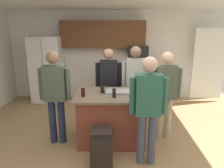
# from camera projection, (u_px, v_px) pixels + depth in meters

# --- Properties ---
(floor) EXTENTS (7.04, 7.04, 0.00)m
(floor) POSITION_uv_depth(u_px,v_px,m) (117.00, 143.00, 4.04)
(floor) COLOR tan
(floor) RESTS_ON ground
(back_wall) EXTENTS (6.40, 0.10, 2.60)m
(back_wall) POSITION_uv_depth(u_px,v_px,m) (117.00, 55.00, 6.41)
(back_wall) COLOR white
(back_wall) RESTS_ON ground
(french_door_window_panel) EXTENTS (0.90, 0.06, 2.00)m
(french_door_window_panel) POSITION_uv_depth(u_px,v_px,m) (208.00, 64.00, 6.03)
(french_door_window_panel) COLOR white
(french_door_window_panel) RESTS_ON ground
(cabinet_run_upper) EXTENTS (2.40, 0.38, 0.75)m
(cabinet_run_upper) POSITION_uv_depth(u_px,v_px,m) (103.00, 34.00, 6.06)
(cabinet_run_upper) COLOR brown
(cabinet_run_lower) EXTENTS (1.80, 0.63, 0.90)m
(cabinet_run_lower) POSITION_uv_depth(u_px,v_px,m) (137.00, 85.00, 6.31)
(cabinet_run_lower) COLOR brown
(cabinet_run_lower) RESTS_ON ground
(refrigerator) EXTENTS (0.86, 0.76, 1.88)m
(refrigerator) POSITION_uv_depth(u_px,v_px,m) (48.00, 69.00, 6.13)
(refrigerator) COLOR white
(refrigerator) RESTS_ON ground
(microwave_over_range) EXTENTS (0.56, 0.40, 0.32)m
(microwave_over_range) POSITION_uv_depth(u_px,v_px,m) (138.00, 51.00, 6.07)
(microwave_over_range) COLOR black
(kitchen_island) EXTENTS (1.34, 0.95, 0.94)m
(kitchen_island) POSITION_uv_depth(u_px,v_px,m) (112.00, 117.00, 4.01)
(kitchen_island) COLOR brown
(kitchen_island) RESTS_ON ground
(person_elder_center) EXTENTS (0.57, 0.22, 1.68)m
(person_elder_center) POSITION_uv_depth(u_px,v_px,m) (109.00, 81.00, 4.68)
(person_elder_center) COLOR #383842
(person_elder_center) RESTS_ON ground
(person_guest_by_door) EXTENTS (0.57, 0.23, 1.75)m
(person_guest_by_door) POSITION_uv_depth(u_px,v_px,m) (135.00, 81.00, 4.56)
(person_guest_by_door) COLOR #4C5166
(person_guest_by_door) RESTS_ON ground
(person_guest_right) EXTENTS (0.57, 0.23, 1.72)m
(person_guest_right) POSITION_uv_depth(u_px,v_px,m) (148.00, 104.00, 3.20)
(person_guest_right) COLOR #4C5166
(person_guest_right) RESTS_ON ground
(person_host_foreground) EXTENTS (0.57, 0.23, 1.74)m
(person_host_foreground) POSITION_uv_depth(u_px,v_px,m) (55.00, 91.00, 3.82)
(person_host_foreground) COLOR #232D4C
(person_host_foreground) RESTS_ON ground
(person_guest_left) EXTENTS (0.57, 0.22, 1.70)m
(person_guest_left) POSITION_uv_depth(u_px,v_px,m) (166.00, 90.00, 3.98)
(person_guest_left) COLOR tan
(person_guest_left) RESTS_ON ground
(glass_dark_ale) EXTENTS (0.07, 0.07, 0.15)m
(glass_dark_ale) POSITION_uv_depth(u_px,v_px,m) (83.00, 92.00, 3.73)
(glass_dark_ale) COLOR black
(glass_dark_ale) RESTS_ON kitchen_island
(glass_stout_tall) EXTENTS (0.08, 0.08, 0.15)m
(glass_stout_tall) POSITION_uv_depth(u_px,v_px,m) (102.00, 89.00, 3.93)
(glass_stout_tall) COLOR black
(glass_stout_tall) RESTS_ON kitchen_island
(glass_short_whisky) EXTENTS (0.06, 0.06, 0.16)m
(glass_short_whisky) POSITION_uv_depth(u_px,v_px,m) (114.00, 93.00, 3.68)
(glass_short_whisky) COLOR black
(glass_short_whisky) RESTS_ON kitchen_island
(serving_tray) EXTENTS (0.44, 0.30, 0.04)m
(serving_tray) POSITION_uv_depth(u_px,v_px,m) (118.00, 92.00, 3.94)
(serving_tray) COLOR #B7B7BC
(serving_tray) RESTS_ON kitchen_island
(trash_bin) EXTENTS (0.34, 0.34, 0.61)m
(trash_bin) POSITION_uv_depth(u_px,v_px,m) (102.00, 147.00, 3.33)
(trash_bin) COLOR black
(trash_bin) RESTS_ON ground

